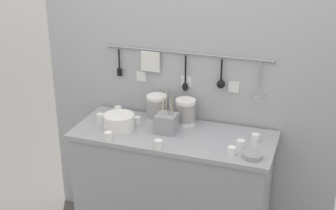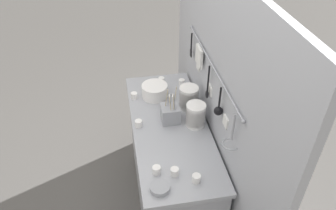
{
  "view_description": "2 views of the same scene",
  "coord_description": "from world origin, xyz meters",
  "px_view_note": "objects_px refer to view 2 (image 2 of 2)",
  "views": [
    {
      "loc": [
        0.87,
        -2.6,
        2.26
      ],
      "look_at": [
        -0.02,
        -0.03,
        1.14
      ],
      "focal_mm": 50.0,
      "sensor_mm": 36.0,
      "label": 1
    },
    {
      "loc": [
        1.73,
        -0.32,
        2.46
      ],
      "look_at": [
        0.02,
        -0.02,
        1.13
      ],
      "focal_mm": 35.0,
      "sensor_mm": 36.0,
      "label": 2
    }
  ],
  "objects_px": {
    "plate_stack": "(155,91)",
    "cutlery_caddy": "(170,113)",
    "cup_back_left": "(157,170)",
    "cup_edge_far": "(175,172)",
    "cup_front_left": "(161,80)",
    "bowl_stack_wide_centre": "(196,115)",
    "steel_mixing_bowl": "(160,188)",
    "cup_beside_plates": "(134,96)",
    "cup_mid_row": "(196,178)",
    "bowl_stack_tall_left": "(189,98)",
    "cup_centre": "(139,124)",
    "cup_back_right": "(171,98)",
    "cup_front_right": "(182,82)"
  },
  "relations": [
    {
      "from": "cup_centre",
      "to": "cutlery_caddy",
      "type": "bearing_deg",
      "value": 96.6
    },
    {
      "from": "cup_mid_row",
      "to": "steel_mixing_bowl",
      "type": "bearing_deg",
      "value": -84.38
    },
    {
      "from": "cup_mid_row",
      "to": "cup_beside_plates",
      "type": "xyz_separation_m",
      "value": [
        -0.88,
        -0.28,
        0.0
      ]
    },
    {
      "from": "cup_edge_far",
      "to": "cup_centre",
      "type": "relative_size",
      "value": 1.0
    },
    {
      "from": "cup_centre",
      "to": "cup_front_left",
      "type": "xyz_separation_m",
      "value": [
        -0.52,
        0.25,
        0.0
      ]
    },
    {
      "from": "steel_mixing_bowl",
      "to": "cup_back_left",
      "type": "xyz_separation_m",
      "value": [
        -0.12,
        -0.0,
        0.01
      ]
    },
    {
      "from": "cup_edge_far",
      "to": "cup_back_right",
      "type": "xyz_separation_m",
      "value": [
        -0.73,
        0.11,
        0.0
      ]
    },
    {
      "from": "cup_mid_row",
      "to": "cup_back_left",
      "type": "relative_size",
      "value": 1.0
    },
    {
      "from": "cup_mid_row",
      "to": "cup_centre",
      "type": "relative_size",
      "value": 1.0
    },
    {
      "from": "plate_stack",
      "to": "cutlery_caddy",
      "type": "relative_size",
      "value": 0.73
    },
    {
      "from": "plate_stack",
      "to": "cup_back_left",
      "type": "height_order",
      "value": "plate_stack"
    },
    {
      "from": "bowl_stack_wide_centre",
      "to": "cup_edge_far",
      "type": "bearing_deg",
      "value": -28.46
    },
    {
      "from": "plate_stack",
      "to": "cup_mid_row",
      "type": "relative_size",
      "value": 4.01
    },
    {
      "from": "cup_centre",
      "to": "cup_edge_far",
      "type": "bearing_deg",
      "value": 19.27
    },
    {
      "from": "plate_stack",
      "to": "cutlery_caddy",
      "type": "xyz_separation_m",
      "value": [
        0.31,
        0.07,
        0.01
      ]
    },
    {
      "from": "steel_mixing_bowl",
      "to": "cup_beside_plates",
      "type": "height_order",
      "value": "cup_beside_plates"
    },
    {
      "from": "cup_edge_far",
      "to": "cup_front_right",
      "type": "height_order",
      "value": "same"
    },
    {
      "from": "cup_edge_far",
      "to": "cup_centre",
      "type": "height_order",
      "value": "same"
    },
    {
      "from": "bowl_stack_wide_centre",
      "to": "cup_front_right",
      "type": "xyz_separation_m",
      "value": [
        -0.51,
        0.01,
        -0.06
      ]
    },
    {
      "from": "cutlery_caddy",
      "to": "cup_front_right",
      "type": "relative_size",
      "value": 5.47
    },
    {
      "from": "bowl_stack_wide_centre",
      "to": "cup_front_left",
      "type": "relative_size",
      "value": 3.44
    },
    {
      "from": "cup_beside_plates",
      "to": "cup_edge_far",
      "type": "xyz_separation_m",
      "value": [
        0.81,
        0.17,
        0.0
      ]
    },
    {
      "from": "bowl_stack_wide_centre",
      "to": "cup_edge_far",
      "type": "relative_size",
      "value": 3.44
    },
    {
      "from": "bowl_stack_tall_left",
      "to": "cup_mid_row",
      "type": "height_order",
      "value": "bowl_stack_tall_left"
    },
    {
      "from": "cup_edge_far",
      "to": "cup_centre",
      "type": "xyz_separation_m",
      "value": [
        -0.48,
        -0.17,
        0.0
      ]
    },
    {
      "from": "cutlery_caddy",
      "to": "cup_front_left",
      "type": "height_order",
      "value": "cutlery_caddy"
    },
    {
      "from": "plate_stack",
      "to": "steel_mixing_bowl",
      "type": "height_order",
      "value": "plate_stack"
    },
    {
      "from": "steel_mixing_bowl",
      "to": "cup_back_left",
      "type": "distance_m",
      "value": 0.13
    },
    {
      "from": "cup_back_left",
      "to": "cup_edge_far",
      "type": "distance_m",
      "value": 0.11
    },
    {
      "from": "plate_stack",
      "to": "cup_front_right",
      "type": "relative_size",
      "value": 4.01
    },
    {
      "from": "plate_stack",
      "to": "cup_mid_row",
      "type": "xyz_separation_m",
      "value": [
        0.88,
        0.12,
        -0.03
      ]
    },
    {
      "from": "cup_edge_far",
      "to": "cup_back_right",
      "type": "bearing_deg",
      "value": 171.12
    },
    {
      "from": "plate_stack",
      "to": "cup_back_left",
      "type": "distance_m",
      "value": 0.79
    },
    {
      "from": "cup_mid_row",
      "to": "plate_stack",
      "type": "bearing_deg",
      "value": -172.41
    },
    {
      "from": "steel_mixing_bowl",
      "to": "cup_beside_plates",
      "type": "xyz_separation_m",
      "value": [
        -0.91,
        -0.06,
        0.01
      ]
    },
    {
      "from": "plate_stack",
      "to": "cutlery_caddy",
      "type": "bearing_deg",
      "value": 12.39
    },
    {
      "from": "plate_stack",
      "to": "cutlery_caddy",
      "type": "height_order",
      "value": "cutlery_caddy"
    },
    {
      "from": "bowl_stack_wide_centre",
      "to": "cup_beside_plates",
      "type": "height_order",
      "value": "bowl_stack_wide_centre"
    },
    {
      "from": "cup_edge_far",
      "to": "cup_front_left",
      "type": "height_order",
      "value": "same"
    },
    {
      "from": "cutlery_caddy",
      "to": "cup_edge_far",
      "type": "bearing_deg",
      "value": -7.42
    },
    {
      "from": "bowl_stack_wide_centre",
      "to": "steel_mixing_bowl",
      "type": "bearing_deg",
      "value": -32.84
    },
    {
      "from": "cup_back_left",
      "to": "cup_front_left",
      "type": "bearing_deg",
      "value": 169.2
    },
    {
      "from": "bowl_stack_wide_centre",
      "to": "cup_back_left",
      "type": "height_order",
      "value": "bowl_stack_wide_centre"
    },
    {
      "from": "cup_beside_plates",
      "to": "cup_back_left",
      "type": "relative_size",
      "value": 1.0
    },
    {
      "from": "cup_back_right",
      "to": "plate_stack",
      "type": "bearing_deg",
      "value": -124.4
    },
    {
      "from": "cup_mid_row",
      "to": "cup_front_right",
      "type": "xyz_separation_m",
      "value": [
        -1.0,
        0.12,
        0.0
      ]
    },
    {
      "from": "plate_stack",
      "to": "cup_mid_row",
      "type": "distance_m",
      "value": 0.89
    },
    {
      "from": "cup_edge_far",
      "to": "bowl_stack_wide_centre",
      "type": "bearing_deg",
      "value": 151.54
    },
    {
      "from": "bowl_stack_wide_centre",
      "to": "cup_edge_far",
      "type": "height_order",
      "value": "bowl_stack_wide_centre"
    },
    {
      "from": "bowl_stack_tall_left",
      "to": "cup_back_left",
      "type": "bearing_deg",
      "value": -29.01
    }
  ]
}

